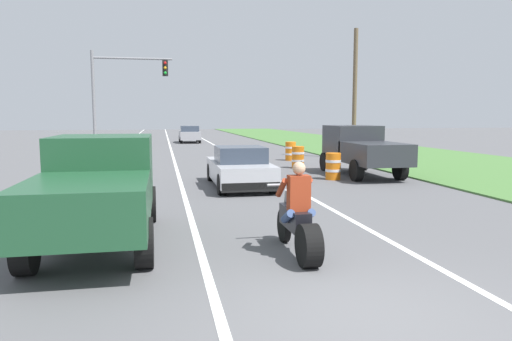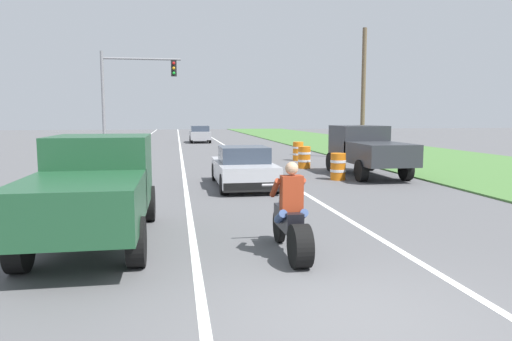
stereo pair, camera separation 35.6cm
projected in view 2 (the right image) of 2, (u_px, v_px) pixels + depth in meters
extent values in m
plane|color=#565659|center=(357.00, 317.00, 5.61)|extent=(160.00, 160.00, 0.00)
cube|color=white|center=(111.00, 162.00, 24.31)|extent=(0.14, 120.00, 0.01)
cube|color=white|center=(250.00, 160.00, 25.50)|extent=(0.14, 120.00, 0.01)
cube|color=white|center=(182.00, 161.00, 24.90)|extent=(0.14, 120.00, 0.01)
cube|color=#477538|center=(423.00, 157.00, 27.17)|extent=(10.00, 120.00, 0.06)
cylinder|color=black|center=(300.00, 246.00, 7.43)|extent=(0.28, 0.69, 0.69)
cylinder|color=black|center=(279.00, 226.00, 8.95)|extent=(0.12, 0.63, 0.63)
cube|color=black|center=(288.00, 218.00, 8.20)|extent=(0.28, 1.10, 0.36)
cylinder|color=#B2B2B7|center=(280.00, 207.00, 8.83)|extent=(0.08, 0.36, 0.73)
cylinder|color=#A5A5AA|center=(281.00, 185.00, 8.76)|extent=(0.70, 0.05, 0.05)
cube|color=#993319|center=(292.00, 193.00, 7.92)|extent=(0.36, 0.24, 0.60)
sphere|color=tan|center=(292.00, 168.00, 7.88)|extent=(0.22, 0.22, 0.22)
cylinder|color=#384C7A|center=(281.00, 217.00, 7.97)|extent=(0.14, 0.47, 0.32)
cylinder|color=#993319|center=(275.00, 188.00, 8.18)|extent=(0.10, 0.51, 0.40)
cylinder|color=#384C7A|center=(301.00, 216.00, 8.03)|extent=(0.14, 0.47, 0.32)
cylinder|color=#993319|center=(300.00, 187.00, 8.25)|extent=(0.10, 0.51, 0.40)
cube|color=#B7B7BC|center=(243.00, 171.00, 15.98)|extent=(1.80, 4.30, 0.64)
cube|color=#333D4C|center=(244.00, 154.00, 15.71)|extent=(1.56, 1.70, 0.52)
cube|color=black|center=(253.00, 187.00, 14.00)|extent=(1.76, 0.20, 0.28)
cylinder|color=black|center=(215.00, 172.00, 17.44)|extent=(0.24, 0.64, 0.64)
cylinder|color=black|center=(258.00, 171.00, 17.70)|extent=(0.24, 0.64, 0.64)
cylinder|color=black|center=(224.00, 184.00, 14.30)|extent=(0.24, 0.64, 0.64)
cylinder|color=black|center=(276.00, 183.00, 14.56)|extent=(0.24, 0.64, 0.64)
cube|color=#1E4C2D|center=(102.00, 170.00, 9.72)|extent=(1.90, 2.10, 1.40)
cube|color=#333D4C|center=(104.00, 150.00, 10.02)|extent=(1.67, 0.29, 0.57)
cube|color=#1E4C2D|center=(81.00, 204.00, 7.55)|extent=(1.90, 2.70, 0.80)
cylinder|color=black|center=(68.00, 206.00, 10.46)|extent=(0.28, 0.80, 0.80)
cylinder|color=black|center=(148.00, 203.00, 10.75)|extent=(0.28, 0.80, 0.80)
cylinder|color=black|center=(19.00, 247.00, 7.18)|extent=(0.28, 0.80, 0.80)
cylinder|color=black|center=(136.00, 242.00, 7.47)|extent=(0.28, 0.80, 0.80)
cube|color=#2D3035|center=(358.00, 142.00, 19.70)|extent=(1.90, 2.10, 1.40)
cube|color=#333D4C|center=(355.00, 133.00, 20.00)|extent=(1.67, 0.29, 0.57)
cube|color=#2D3035|center=(381.00, 154.00, 17.53)|extent=(1.90, 2.70, 0.80)
cylinder|color=black|center=(332.00, 162.00, 20.44)|extent=(0.28, 0.80, 0.80)
cylinder|color=black|center=(370.00, 161.00, 20.73)|extent=(0.28, 0.80, 0.80)
cylinder|color=black|center=(361.00, 171.00, 17.16)|extent=(0.28, 0.80, 0.80)
cylinder|color=black|center=(406.00, 170.00, 17.45)|extent=(0.28, 0.80, 0.80)
cylinder|color=gray|center=(103.00, 105.00, 26.77)|extent=(0.18, 0.18, 6.00)
cylinder|color=gray|center=(142.00, 59.00, 26.83)|extent=(4.38, 0.12, 0.12)
cube|color=black|center=(174.00, 68.00, 27.18)|extent=(0.32, 0.24, 0.90)
sphere|color=red|center=(174.00, 63.00, 27.01)|extent=(0.16, 0.16, 0.16)
sphere|color=orange|center=(174.00, 68.00, 27.04)|extent=(0.16, 0.16, 0.16)
sphere|color=green|center=(174.00, 73.00, 27.08)|extent=(0.16, 0.16, 0.16)
cylinder|color=brown|center=(363.00, 94.00, 26.24)|extent=(0.24, 0.24, 7.18)
cylinder|color=orange|center=(338.00, 167.00, 17.63)|extent=(0.56, 0.56, 1.00)
cylinder|color=white|center=(338.00, 161.00, 17.60)|extent=(0.58, 0.58, 0.10)
cylinder|color=white|center=(338.00, 171.00, 17.64)|extent=(0.58, 0.58, 0.10)
cylinder|color=orange|center=(304.00, 157.00, 21.52)|extent=(0.56, 0.56, 1.00)
cylinder|color=white|center=(304.00, 153.00, 21.50)|extent=(0.58, 0.58, 0.10)
cylinder|color=white|center=(304.00, 161.00, 21.54)|extent=(0.58, 0.58, 0.10)
cylinder|color=orange|center=(298.00, 151.00, 25.26)|extent=(0.56, 0.56, 1.00)
cylinder|color=white|center=(298.00, 148.00, 25.23)|extent=(0.58, 0.58, 0.10)
cylinder|color=white|center=(298.00, 154.00, 25.27)|extent=(0.58, 0.58, 0.10)
cube|color=#99999E|center=(200.00, 135.00, 42.48)|extent=(1.76, 4.00, 0.70)
cube|color=#333D4C|center=(200.00, 129.00, 42.21)|extent=(1.56, 2.00, 0.50)
cylinder|color=black|center=(191.00, 138.00, 43.76)|extent=(0.20, 0.60, 0.60)
cylinder|color=black|center=(208.00, 138.00, 44.02)|extent=(0.20, 0.60, 0.60)
cylinder|color=black|center=(192.00, 140.00, 41.02)|extent=(0.20, 0.60, 0.60)
cylinder|color=black|center=(210.00, 140.00, 41.28)|extent=(0.20, 0.60, 0.60)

